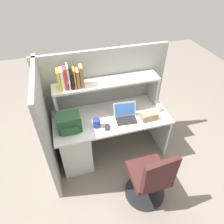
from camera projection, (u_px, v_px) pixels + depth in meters
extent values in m
plane|color=slate|center=(111.00, 150.00, 3.26)|extent=(8.00, 8.00, 0.00)
cube|color=silver|center=(111.00, 117.00, 2.80)|extent=(1.60, 0.70, 0.03)
cube|color=beige|center=(75.00, 143.00, 2.92)|extent=(0.40, 0.64, 0.70)
cube|color=beige|center=(158.00, 125.00, 3.20)|extent=(0.03, 0.64, 0.70)
cube|color=#939991|center=(104.00, 98.00, 3.04)|extent=(1.84, 0.05, 1.55)
cube|color=#939991|center=(48.00, 128.00, 2.55)|extent=(0.05, 1.06, 1.55)
cube|color=#BCB7AC|center=(56.00, 104.00, 2.66)|extent=(0.03, 0.28, 0.42)
cube|color=#BCB7AC|center=(153.00, 88.00, 2.95)|extent=(0.03, 0.28, 0.42)
cube|color=beige|center=(107.00, 82.00, 2.66)|extent=(1.44, 0.28, 0.03)
cube|color=yellow|center=(59.00, 80.00, 2.44)|extent=(0.04, 0.14, 0.25)
cube|color=white|center=(62.00, 79.00, 2.45)|extent=(0.03, 0.15, 0.26)
cube|color=red|center=(65.00, 78.00, 2.45)|extent=(0.04, 0.14, 0.27)
cube|color=white|center=(68.00, 76.00, 2.45)|extent=(0.02, 0.16, 0.30)
cube|color=black|center=(72.00, 79.00, 2.48)|extent=(0.03, 0.17, 0.21)
cube|color=orange|center=(74.00, 78.00, 2.48)|extent=(0.02, 0.14, 0.24)
cube|color=olive|center=(78.00, 78.00, 2.49)|extent=(0.04, 0.15, 0.23)
cube|color=olive|center=(81.00, 76.00, 2.50)|extent=(0.04, 0.14, 0.27)
cube|color=#B7BABF|center=(126.00, 121.00, 2.71)|extent=(0.33, 0.25, 0.02)
cube|color=black|center=(127.00, 120.00, 2.69)|extent=(0.29, 0.20, 0.00)
cube|color=#B7BABF|center=(125.00, 109.00, 2.73)|extent=(0.32, 0.11, 0.19)
cube|color=#3F72CC|center=(125.00, 109.00, 2.72)|extent=(0.28, 0.08, 0.16)
cube|color=#264C2D|center=(69.00, 122.00, 2.53)|extent=(0.30, 0.20, 0.22)
cube|color=#2B5734|center=(70.00, 131.00, 2.49)|extent=(0.22, 0.04, 0.10)
cube|color=#262628|center=(107.00, 127.00, 2.60)|extent=(0.08, 0.12, 0.03)
cylinder|color=white|center=(159.00, 108.00, 2.86)|extent=(0.08, 0.08, 0.10)
cube|color=#9E7F60|center=(149.00, 116.00, 2.72)|extent=(0.23, 0.13, 0.10)
cylinder|color=navy|center=(97.00, 123.00, 2.60)|extent=(0.10, 0.10, 0.12)
cylinder|color=black|center=(144.00, 192.00, 2.69)|extent=(0.52, 0.52, 0.04)
cylinder|color=#262628|center=(146.00, 183.00, 2.55)|extent=(0.05, 0.05, 0.41)
cube|color=#3F1E1E|center=(148.00, 173.00, 2.42)|extent=(0.44, 0.44, 0.08)
cube|color=#3F1E1E|center=(160.00, 175.00, 2.11)|extent=(0.40, 0.09, 0.44)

